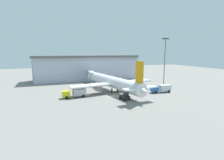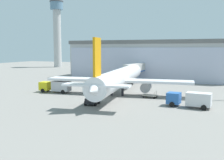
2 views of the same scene
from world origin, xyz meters
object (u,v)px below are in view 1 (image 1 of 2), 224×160
object	(u,v)px
apron_light_mast	(165,58)
pushback_tug	(125,97)
fuel_truck	(161,88)
airplane	(112,82)
catering_truck	(75,93)
safety_cone_nose	(114,95)
baggage_cart	(132,89)
safety_cone_wingtip	(70,96)
jet_bridge	(91,74)

from	to	relation	value
apron_light_mast	pushback_tug	size ratio (longest dim) A/B	5.81
apron_light_mast	fuel_truck	distance (m)	19.02
airplane	catering_truck	world-z (taller)	airplane
airplane	safety_cone_nose	size ratio (longest dim) A/B	72.21
baggage_cart	safety_cone_wingtip	bearing A→B (deg)	-174.85
catering_truck	safety_cone_nose	distance (m)	12.73
jet_bridge	safety_cone_nose	distance (m)	27.70
fuel_truck	safety_cone_nose	bearing A→B (deg)	0.52
fuel_truck	baggage_cart	distance (m)	10.51
baggage_cart	pushback_tug	xyz separation A→B (m)	(-7.68, -10.52, 0.47)
safety_cone_wingtip	fuel_truck	bearing A→B (deg)	-8.14
jet_bridge	fuel_truck	world-z (taller)	jet_bridge
jet_bridge	safety_cone_nose	bearing A→B (deg)	-171.28
apron_light_mast	safety_cone_nose	size ratio (longest dim) A/B	36.70
safety_cone_nose	baggage_cart	bearing A→B (deg)	28.83
airplane	safety_cone_nose	distance (m)	7.56
apron_light_mast	fuel_truck	xyz separation A→B (m)	(-10.00, -12.39, -10.40)
catering_truck	pushback_tug	distance (m)	15.89
safety_cone_wingtip	airplane	bearing A→B (deg)	11.45
apron_light_mast	catering_truck	bearing A→B (deg)	-167.37
baggage_cart	safety_cone_nose	world-z (taller)	baggage_cart
safety_cone_nose	jet_bridge	bearing A→B (deg)	93.13
safety_cone_nose	safety_cone_wingtip	distance (m)	14.25
safety_cone_nose	safety_cone_wingtip	xyz separation A→B (m)	(-13.79, 3.57, 0.00)
catering_truck	baggage_cart	distance (m)	21.48
pushback_tug	safety_cone_wingtip	size ratio (longest dim) A/B	6.32
apron_light_mast	fuel_truck	bearing A→B (deg)	-128.88
jet_bridge	fuel_truck	distance (m)	34.25
apron_light_mast	safety_cone_nose	distance (m)	32.05
catering_truck	safety_cone_nose	xyz separation A→B (m)	(12.42, -2.50, -1.19)
fuel_truck	catering_truck	bearing A→B (deg)	-2.99
catering_truck	baggage_cart	world-z (taller)	catering_truck
catering_truck	safety_cone_wingtip	distance (m)	2.11
airplane	baggage_cart	size ratio (longest dim) A/B	13.94
jet_bridge	pushback_tug	world-z (taller)	jet_bridge
safety_cone_nose	apron_light_mast	bearing A→B (deg)	22.57
pushback_tug	safety_cone_nose	size ratio (longest dim) A/B	6.32
fuel_truck	pushback_tug	distance (m)	17.04
apron_light_mast	pushback_tug	distance (m)	33.26
airplane	catering_truck	xyz separation A→B (m)	(-13.89, -4.16, -2.07)
jet_bridge	airplane	distance (m)	20.94
catering_truck	fuel_truck	size ratio (longest dim) A/B	1.01
safety_cone_nose	safety_cone_wingtip	world-z (taller)	same
fuel_truck	baggage_cart	size ratio (longest dim) A/B	2.61
apron_light_mast	fuel_truck	world-z (taller)	apron_light_mast
jet_bridge	baggage_cart	world-z (taller)	jet_bridge
airplane	catering_truck	bearing A→B (deg)	97.34
baggage_cart	safety_cone_nose	bearing A→B (deg)	-149.38
airplane	jet_bridge	bearing A→B (deg)	-1.20
catering_truck	fuel_truck	distance (m)	30.22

